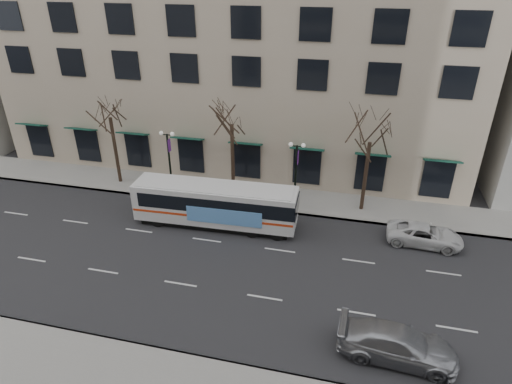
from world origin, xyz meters
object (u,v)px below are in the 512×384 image
(tree_far_left, at_px, (108,106))
(city_bus, at_px, (216,204))
(tree_far_right, at_px, (372,129))
(white_pickup, at_px, (425,235))
(lamp_post_left, at_px, (169,159))
(tree_far_mid, at_px, (231,112))
(lamp_post_right, at_px, (296,172))
(silver_car, at_px, (397,344))

(tree_far_left, distance_m, city_bus, 12.10)
(tree_far_right, height_order, white_pickup, tree_far_right)
(lamp_post_left, bearing_deg, tree_far_mid, 6.85)
(lamp_post_right, bearing_deg, lamp_post_left, 180.00)
(city_bus, distance_m, white_pickup, 14.09)
(tree_far_mid, bearing_deg, tree_far_right, -0.00)
(tree_far_right, bearing_deg, white_pickup, -40.41)
(silver_car, bearing_deg, tree_far_mid, 44.06)
(tree_far_mid, xyz_separation_m, silver_car, (11.86, -13.60, -6.11))
(tree_far_mid, relative_size, lamp_post_left, 1.64)
(lamp_post_right, bearing_deg, silver_car, -62.21)
(lamp_post_right, xyz_separation_m, silver_car, (6.85, -13.00, -2.15))
(lamp_post_right, relative_size, city_bus, 0.45)
(tree_far_right, height_order, city_bus, tree_far_right)
(tree_far_right, distance_m, lamp_post_right, 6.11)
(silver_car, bearing_deg, tree_far_left, 61.09)
(tree_far_mid, xyz_separation_m, lamp_post_right, (5.01, -0.60, -3.96))
(tree_far_mid, relative_size, white_pickup, 1.76)
(city_bus, height_order, silver_car, city_bus)
(silver_car, height_order, white_pickup, silver_car)
(tree_far_mid, relative_size, city_bus, 0.74)
(tree_far_left, distance_m, lamp_post_right, 15.48)
(tree_far_mid, distance_m, white_pickup, 15.81)
(tree_far_left, xyz_separation_m, white_pickup, (24.10, -3.49, -6.02))
(tree_far_mid, height_order, city_bus, tree_far_mid)
(tree_far_right, bearing_deg, tree_far_left, 180.00)
(tree_far_mid, xyz_separation_m, lamp_post_left, (-4.99, -0.60, -3.96))
(tree_far_mid, bearing_deg, white_pickup, -13.91)
(city_bus, relative_size, silver_car, 2.10)
(tree_far_left, bearing_deg, tree_far_mid, 0.00)
(tree_far_right, bearing_deg, tree_far_mid, 180.00)
(lamp_post_right, xyz_separation_m, white_pickup, (9.09, -2.89, -2.27))
(white_pickup, bearing_deg, silver_car, 170.27)
(white_pickup, bearing_deg, lamp_post_left, 84.16)
(lamp_post_right, relative_size, silver_car, 0.95)
(tree_far_right, distance_m, white_pickup, 7.88)
(lamp_post_right, distance_m, white_pickup, 9.81)
(tree_far_right, bearing_deg, silver_car, -82.21)
(tree_far_mid, distance_m, silver_car, 19.05)
(lamp_post_left, relative_size, city_bus, 0.45)
(white_pickup, bearing_deg, lamp_post_right, 75.13)
(tree_far_right, xyz_separation_m, lamp_post_right, (-4.99, -0.60, -3.48))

